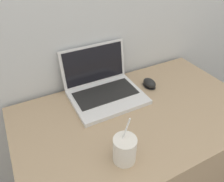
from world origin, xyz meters
TOP-DOWN VIEW (x-y plane):
  - desk at (0.00, 0.32)m, footprint 1.08×0.64m
  - laptop at (-0.08, 0.52)m, footprint 0.34×0.30m
  - drink_cup at (-0.18, 0.14)m, footprint 0.08×0.08m
  - computer_mouse at (0.16, 0.47)m, footprint 0.06×0.08m

SIDE VIEW (x-z plane):
  - desk at x=0.00m, z-range 0.00..0.71m
  - computer_mouse at x=0.16m, z-range 0.71..0.75m
  - laptop at x=-0.08m, z-range 0.65..0.86m
  - drink_cup at x=-0.18m, z-range 0.68..0.85m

